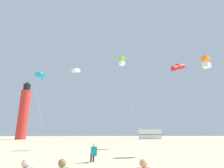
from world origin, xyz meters
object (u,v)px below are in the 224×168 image
at_px(kite_tube_white, 76,70).
at_px(kite_tube_scarlet, 178,67).
at_px(kite_flyer_standing, 94,152).
at_px(kite_tube_cyan, 40,75).
at_px(rv_van_white, 150,134).
at_px(kite_box_lime, 122,61).
at_px(lighthouse_distant, 24,111).
at_px(kite_box_orange, 206,62).

bearing_deg(kite_tube_white, kite_tube_scarlet, -24.75).
relative_size(kite_flyer_standing, kite_tube_cyan, 0.12).
bearing_deg(kite_tube_scarlet, kite_tube_cyan, -178.53).
distance_m(kite_tube_cyan, rv_van_white, 39.82).
height_order(kite_tube_cyan, kite_tube_white, kite_tube_white).
bearing_deg(kite_tube_white, kite_tube_cyan, -114.25).
bearing_deg(kite_flyer_standing, kite_tube_white, -94.94).
bearing_deg(kite_tube_scarlet, kite_flyer_standing, -134.57).
xyz_separation_m(kite_box_lime, kite_tube_white, (-7.34, 8.15, 1.50)).
relative_size(kite_box_lime, lighthouse_distant, 0.69).
relative_size(kite_flyer_standing, kite_tube_white, 0.09).
height_order(kite_box_orange, rv_van_white, kite_box_orange).
bearing_deg(kite_box_orange, kite_tube_cyan, 159.35).
xyz_separation_m(kite_flyer_standing, kite_tube_white, (-4.43, 18.06, 11.83)).
bearing_deg(kite_box_orange, kite_tube_white, 135.89).
height_order(kite_tube_cyan, kite_box_lime, kite_box_lime).
relative_size(kite_tube_scarlet, kite_box_lime, 0.98).
xyz_separation_m(kite_flyer_standing, rv_van_white, (14.34, 42.72, 0.78)).
height_order(kite_tube_white, lighthouse_distant, lighthouse_distant).
relative_size(kite_tube_white, rv_van_white, 2.00).
relative_size(kite_tube_cyan, kite_box_orange, 1.09).
distance_m(kite_tube_cyan, lighthouse_distant, 34.10).
bearing_deg(kite_box_orange, kite_flyer_standing, -160.64).
height_order(kite_tube_scarlet, kite_box_lime, kite_box_lime).
distance_m(kite_flyer_standing, lighthouse_distant, 47.59).
xyz_separation_m(kite_box_lime, lighthouse_distant, (-25.66, 31.26, -3.10)).
bearing_deg(kite_tube_scarlet, kite_box_lime, -172.04).
bearing_deg(kite_tube_white, rv_van_white, 52.73).
bearing_deg(kite_flyer_standing, lighthouse_distant, -79.79).
bearing_deg(kite_box_lime, rv_van_white, 70.80).
xyz_separation_m(kite_tube_scarlet, kite_box_lime, (-7.94, -1.11, 0.28)).
distance_m(kite_tube_cyan, kite_tube_white, 8.93).
xyz_separation_m(kite_box_orange, kite_tube_scarlet, (0.43, 7.35, 2.27)).
height_order(kite_tube_scarlet, kite_tube_white, kite_tube_white).
bearing_deg(kite_tube_cyan, rv_van_white, 55.46).
relative_size(kite_box_orange, lighthouse_distant, 0.53).
height_order(kite_box_orange, kite_box_lime, kite_box_lime).
bearing_deg(kite_box_lime, kite_tube_scarlet, 7.96).
bearing_deg(lighthouse_distant, rv_van_white, 2.40).
xyz_separation_m(kite_tube_cyan, kite_tube_white, (3.39, 7.52, 3.40)).
distance_m(kite_tube_scarlet, rv_van_white, 33.22).
relative_size(kite_tube_cyan, lighthouse_distant, 0.58).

